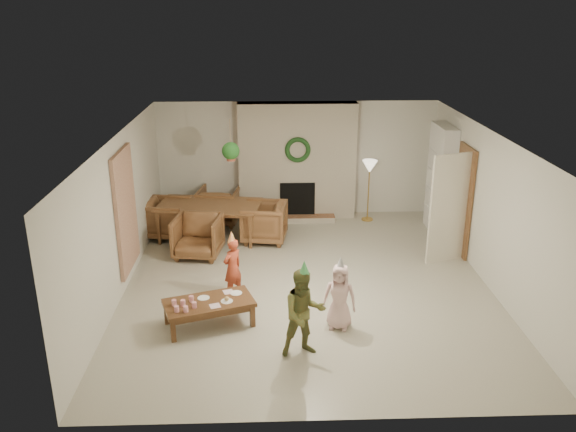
{
  "coord_description": "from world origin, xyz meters",
  "views": [
    {
      "loc": [
        -0.64,
        -8.93,
        4.43
      ],
      "look_at": [
        -0.3,
        0.4,
        1.05
      ],
      "focal_mm": 36.68,
      "sensor_mm": 36.0,
      "label": 1
    }
  ],
  "objects_px": {
    "dining_chair_right": "(264,222)",
    "child_red": "(232,268)",
    "dining_table": "(209,222)",
    "child_pink": "(340,297)",
    "dining_chair_left": "(166,218)",
    "child_plaid": "(304,313)",
    "dining_chair_near": "(198,236)",
    "coffee_table_top": "(209,303)",
    "dining_chair_far": "(219,206)"
  },
  "relations": [
    {
      "from": "dining_chair_right",
      "to": "child_red",
      "type": "bearing_deg",
      "value": -3.41
    },
    {
      "from": "dining_chair_right",
      "to": "child_plaid",
      "type": "distance_m",
      "value": 4.07
    },
    {
      "from": "dining_chair_left",
      "to": "child_red",
      "type": "xyz_separation_m",
      "value": [
        1.47,
        -2.62,
        0.1
      ]
    },
    {
      "from": "dining_chair_far",
      "to": "dining_chair_left",
      "type": "bearing_deg",
      "value": 45.0
    },
    {
      "from": "dining_chair_left",
      "to": "dining_chair_right",
      "type": "distance_m",
      "value": 1.98
    },
    {
      "from": "dining_table",
      "to": "dining_chair_right",
      "type": "xyz_separation_m",
      "value": [
        1.09,
        -0.16,
        0.04
      ]
    },
    {
      "from": "dining_chair_left",
      "to": "child_plaid",
      "type": "relative_size",
      "value": 0.7
    },
    {
      "from": "coffee_table_top",
      "to": "dining_chair_near",
      "type": "bearing_deg",
      "value": 80.89
    },
    {
      "from": "dining_chair_left",
      "to": "child_plaid",
      "type": "bearing_deg",
      "value": -141.5
    },
    {
      "from": "dining_chair_far",
      "to": "coffee_table_top",
      "type": "distance_m",
      "value": 4.28
    },
    {
      "from": "coffee_table_top",
      "to": "child_pink",
      "type": "relative_size",
      "value": 1.29
    },
    {
      "from": "dining_chair_near",
      "to": "dining_chair_right",
      "type": "relative_size",
      "value": 1.0
    },
    {
      "from": "child_red",
      "to": "child_pink",
      "type": "bearing_deg",
      "value": 101.86
    },
    {
      "from": "child_red",
      "to": "child_plaid",
      "type": "relative_size",
      "value": 0.8
    },
    {
      "from": "dining_chair_left",
      "to": "child_plaid",
      "type": "distance_m",
      "value": 4.99
    },
    {
      "from": "dining_chair_right",
      "to": "coffee_table_top",
      "type": "height_order",
      "value": "dining_chair_right"
    },
    {
      "from": "dining_chair_far",
      "to": "child_plaid",
      "type": "xyz_separation_m",
      "value": [
        1.49,
        -5.06,
        0.22
      ]
    },
    {
      "from": "dining_chair_far",
      "to": "child_pink",
      "type": "distance_m",
      "value": 4.85
    },
    {
      "from": "dining_chair_near",
      "to": "coffee_table_top",
      "type": "height_order",
      "value": "dining_chair_near"
    },
    {
      "from": "dining_chair_right",
      "to": "coffee_table_top",
      "type": "xyz_separation_m",
      "value": [
        -0.79,
        -3.24,
        -0.03
      ]
    },
    {
      "from": "dining_table",
      "to": "child_red",
      "type": "height_order",
      "value": "child_red"
    },
    {
      "from": "dining_chair_far",
      "to": "dining_chair_right",
      "type": "xyz_separation_m",
      "value": [
        0.96,
        -1.03,
        0.0
      ]
    },
    {
      "from": "coffee_table_top",
      "to": "dining_chair_left",
      "type": "bearing_deg",
      "value": 89.59
    },
    {
      "from": "dining_table",
      "to": "coffee_table_top",
      "type": "xyz_separation_m",
      "value": [
        0.3,
        -3.4,
        0.01
      ]
    },
    {
      "from": "dining_chair_near",
      "to": "coffee_table_top",
      "type": "bearing_deg",
      "value": -71.88
    },
    {
      "from": "dining_table",
      "to": "dining_chair_far",
      "type": "height_order",
      "value": "dining_chair_far"
    },
    {
      "from": "dining_chair_near",
      "to": "dining_chair_left",
      "type": "bearing_deg",
      "value": 135.0
    },
    {
      "from": "dining_chair_far",
      "to": "dining_chair_near",
      "type": "bearing_deg",
      "value": 90.0
    },
    {
      "from": "child_red",
      "to": "dining_chair_right",
      "type": "bearing_deg",
      "value": -146.79
    },
    {
      "from": "dining_chair_near",
      "to": "dining_chair_far",
      "type": "distance_m",
      "value": 1.76
    },
    {
      "from": "dining_chair_left",
      "to": "dining_chair_right",
      "type": "height_order",
      "value": "same"
    },
    {
      "from": "dining_chair_near",
      "to": "child_pink",
      "type": "height_order",
      "value": "child_pink"
    },
    {
      "from": "dining_chair_right",
      "to": "child_pink",
      "type": "relative_size",
      "value": 0.87
    },
    {
      "from": "dining_chair_near",
      "to": "coffee_table_top",
      "type": "xyz_separation_m",
      "value": [
        0.43,
        -2.53,
        -0.03
      ]
    },
    {
      "from": "child_pink",
      "to": "child_red",
      "type": "bearing_deg",
      "value": 161.22
    },
    {
      "from": "dining_chair_right",
      "to": "child_pink",
      "type": "height_order",
      "value": "child_pink"
    },
    {
      "from": "child_pink",
      "to": "coffee_table_top",
      "type": "bearing_deg",
      "value": -169.33
    },
    {
      "from": "dining_chair_near",
      "to": "dining_chair_right",
      "type": "height_order",
      "value": "same"
    },
    {
      "from": "child_plaid",
      "to": "child_pink",
      "type": "bearing_deg",
      "value": 38.2
    },
    {
      "from": "dining_chair_right",
      "to": "child_red",
      "type": "height_order",
      "value": "child_red"
    },
    {
      "from": "dining_table",
      "to": "dining_chair_right",
      "type": "height_order",
      "value": "dining_chair_right"
    },
    {
      "from": "dining_chair_far",
      "to": "child_pink",
      "type": "bearing_deg",
      "value": 123.47
    },
    {
      "from": "dining_chair_near",
      "to": "child_plaid",
      "type": "relative_size",
      "value": 0.7
    },
    {
      "from": "dining_table",
      "to": "dining_chair_left",
      "type": "xyz_separation_m",
      "value": [
        -0.87,
        0.13,
        0.04
      ]
    },
    {
      "from": "child_plaid",
      "to": "coffee_table_top",
      "type": "bearing_deg",
      "value": 137.17
    },
    {
      "from": "coffee_table_top",
      "to": "child_plaid",
      "type": "height_order",
      "value": "child_plaid"
    },
    {
      "from": "coffee_table_top",
      "to": "child_plaid",
      "type": "relative_size",
      "value": 1.04
    },
    {
      "from": "dining_chair_near",
      "to": "dining_chair_far",
      "type": "height_order",
      "value": "same"
    },
    {
      "from": "dining_chair_near",
      "to": "coffee_table_top",
      "type": "distance_m",
      "value": 2.57
    },
    {
      "from": "child_red",
      "to": "child_pink",
      "type": "distance_m",
      "value": 1.89
    }
  ]
}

